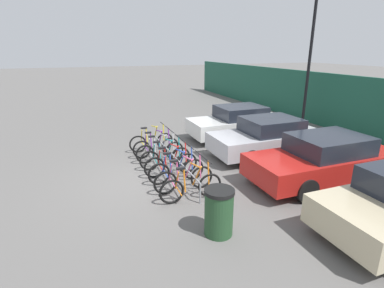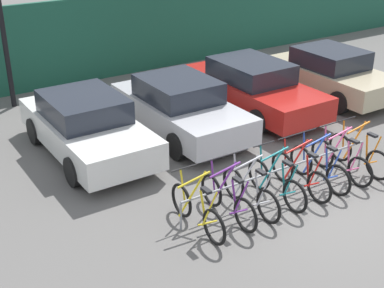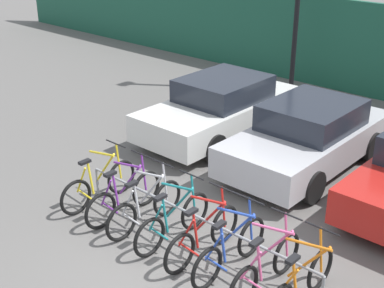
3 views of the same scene
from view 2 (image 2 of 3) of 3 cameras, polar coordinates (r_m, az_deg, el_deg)
name	(u,v)px [view 2 (image 2 of 3)]	position (r m, az deg, el deg)	size (l,w,h in m)	color
ground_plane	(319,202)	(10.82, 13.39, -6.00)	(120.00, 120.00, 0.00)	#605E5B
hoarding_wall	(108,37)	(17.67, -8.95, 11.19)	(36.00, 0.16, 2.62)	#19513D
bike_rack	(281,171)	(10.72, 9.51, -2.88)	(4.74, 0.04, 0.57)	gray
bicycle_yellow	(197,211)	(9.54, 0.56, -7.15)	(0.68, 1.71, 1.05)	black
bicycle_purple	(228,200)	(9.87, 3.84, -5.99)	(0.68, 1.71, 1.05)	black
bicycle_silver	(250,192)	(10.16, 6.24, -5.13)	(0.68, 1.71, 1.05)	black
bicycle_teal	(276,183)	(10.53, 8.99, -4.13)	(0.68, 1.71, 1.05)	black
bicycle_red	(300,175)	(10.93, 11.48, -3.21)	(0.68, 1.71, 1.05)	black
bicycle_blue	(319,168)	(11.27, 13.41, -2.49)	(0.68, 1.71, 1.05)	black
bicycle_pink	(341,160)	(11.70, 15.59, -1.68)	(0.68, 1.71, 1.05)	black
bicycle_orange	(359,154)	(12.09, 17.37, -1.01)	(0.68, 1.71, 1.05)	black
car_white	(87,126)	(12.39, -11.18, 1.93)	(1.91, 4.26, 1.40)	silver
car_silver	(180,107)	(13.27, -1.30, 4.00)	(1.91, 4.16, 1.40)	#B7B7BC
car_red	(252,87)	(14.80, 6.44, 6.11)	(1.91, 4.53, 1.40)	red
car_beige	(331,73)	(16.37, 14.59, 7.32)	(1.91, 4.00, 1.40)	#C1B28E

